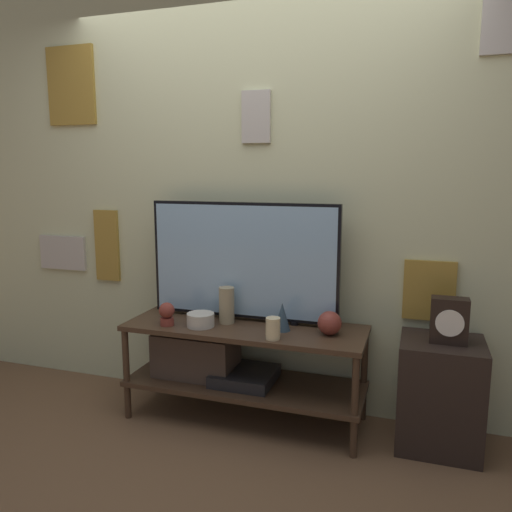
% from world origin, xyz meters
% --- Properties ---
extents(ground_plane, '(12.00, 12.00, 0.00)m').
position_xyz_m(ground_plane, '(0.00, 0.00, 0.00)').
color(ground_plane, brown).
extents(wall_back, '(6.40, 0.08, 2.70)m').
position_xyz_m(wall_back, '(-0.00, 0.58, 1.36)').
color(wall_back, beige).
rests_on(wall_back, ground_plane).
extents(media_console, '(1.43, 0.50, 0.59)m').
position_xyz_m(media_console, '(-0.13, 0.29, 0.37)').
color(media_console, '#422D1E').
rests_on(media_console, ground_plane).
extents(television, '(1.18, 0.05, 0.73)m').
position_xyz_m(television, '(-0.05, 0.40, 0.96)').
color(television, black).
rests_on(television, media_console).
extents(vase_slim_bronze, '(0.10, 0.10, 0.16)m').
position_xyz_m(vase_slim_bronze, '(0.24, 0.27, 0.67)').
color(vase_slim_bronze, '#2D4251').
rests_on(vase_slim_bronze, media_console).
extents(vase_round_glass, '(0.14, 0.14, 0.14)m').
position_xyz_m(vase_round_glass, '(0.51, 0.28, 0.66)').
color(vase_round_glass, brown).
rests_on(vase_round_glass, media_console).
extents(vase_tall_ceramic, '(0.09, 0.09, 0.22)m').
position_xyz_m(vase_tall_ceramic, '(-0.12, 0.31, 0.70)').
color(vase_tall_ceramic, tan).
rests_on(vase_tall_ceramic, media_console).
extents(vase_wide_bowl, '(0.16, 0.16, 0.08)m').
position_xyz_m(vase_wide_bowl, '(-0.24, 0.19, 0.63)').
color(vase_wide_bowl, beige).
rests_on(vase_wide_bowl, media_console).
extents(candle_jar, '(0.08, 0.08, 0.12)m').
position_xyz_m(candle_jar, '(0.23, 0.11, 0.65)').
color(candle_jar, beige).
rests_on(candle_jar, media_console).
extents(decorative_bust, '(0.09, 0.09, 0.14)m').
position_xyz_m(decorative_bust, '(-0.44, 0.15, 0.66)').
color(decorative_bust, brown).
rests_on(decorative_bust, media_console).
extents(side_table, '(0.44, 0.40, 0.60)m').
position_xyz_m(side_table, '(1.11, 0.33, 0.30)').
color(side_table, black).
rests_on(side_table, ground_plane).
extents(mantel_clock, '(0.19, 0.11, 0.24)m').
position_xyz_m(mantel_clock, '(1.13, 0.32, 0.72)').
color(mantel_clock, black).
rests_on(mantel_clock, side_table).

